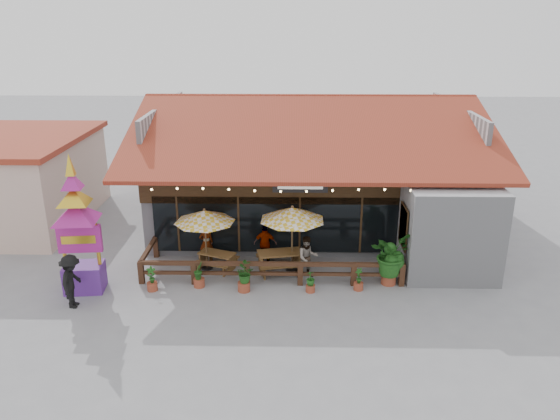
{
  "coord_description": "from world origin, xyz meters",
  "views": [
    {
      "loc": [
        -0.89,
        -18.94,
        9.61
      ],
      "look_at": [
        -1.3,
        1.5,
        2.27
      ],
      "focal_mm": 35.0,
      "sensor_mm": 36.0,
      "label": 1
    }
  ],
  "objects_px": {
    "picnic_table_left": "(217,258)",
    "pedestrian": "(72,281)",
    "umbrella_left": "(205,216)",
    "thai_sign_tower": "(76,215)",
    "picnic_table_right": "(280,258)",
    "tropical_plant": "(390,255)",
    "umbrella_right": "(292,214)"
  },
  "relations": [
    {
      "from": "umbrella_right",
      "to": "picnic_table_left",
      "type": "xyz_separation_m",
      "value": [
        -2.99,
        0.09,
        -1.92
      ]
    },
    {
      "from": "umbrella_right",
      "to": "pedestrian",
      "type": "relative_size",
      "value": 1.71
    },
    {
      "from": "umbrella_right",
      "to": "picnic_table_left",
      "type": "relative_size",
      "value": 1.86
    },
    {
      "from": "picnic_table_left",
      "to": "tropical_plant",
      "type": "bearing_deg",
      "value": -10.08
    },
    {
      "from": "picnic_table_left",
      "to": "tropical_plant",
      "type": "height_order",
      "value": "tropical_plant"
    },
    {
      "from": "umbrella_left",
      "to": "umbrella_right",
      "type": "xyz_separation_m",
      "value": [
        3.4,
        -0.08,
        0.15
      ]
    },
    {
      "from": "picnic_table_left",
      "to": "pedestrian",
      "type": "distance_m",
      "value": 5.57
    },
    {
      "from": "umbrella_left",
      "to": "picnic_table_right",
      "type": "distance_m",
      "value": 3.37
    },
    {
      "from": "umbrella_left",
      "to": "thai_sign_tower",
      "type": "distance_m",
      "value": 4.67
    },
    {
      "from": "umbrella_left",
      "to": "umbrella_right",
      "type": "bearing_deg",
      "value": -1.37
    },
    {
      "from": "picnic_table_left",
      "to": "umbrella_right",
      "type": "bearing_deg",
      "value": -1.78
    },
    {
      "from": "picnic_table_right",
      "to": "pedestrian",
      "type": "distance_m",
      "value": 7.69
    },
    {
      "from": "picnic_table_left",
      "to": "tropical_plant",
      "type": "relative_size",
      "value": 0.86
    },
    {
      "from": "picnic_table_right",
      "to": "pedestrian",
      "type": "bearing_deg",
      "value": -157.49
    },
    {
      "from": "umbrella_left",
      "to": "tropical_plant",
      "type": "distance_m",
      "value": 7.23
    },
    {
      "from": "picnic_table_left",
      "to": "tropical_plant",
      "type": "xyz_separation_m",
      "value": [
        6.64,
        -1.18,
        0.72
      ]
    },
    {
      "from": "umbrella_left",
      "to": "picnic_table_left",
      "type": "xyz_separation_m",
      "value": [
        0.42,
        0.01,
        -1.77
      ]
    },
    {
      "from": "picnic_table_right",
      "to": "picnic_table_left",
      "type": "bearing_deg",
      "value": 176.23
    },
    {
      "from": "picnic_table_right",
      "to": "umbrella_left",
      "type": "bearing_deg",
      "value": 176.99
    },
    {
      "from": "umbrella_left",
      "to": "thai_sign_tower",
      "type": "xyz_separation_m",
      "value": [
        -4.22,
        -1.88,
        0.71
      ]
    },
    {
      "from": "thai_sign_tower",
      "to": "tropical_plant",
      "type": "relative_size",
      "value": 2.68
    },
    {
      "from": "umbrella_right",
      "to": "picnic_table_right",
      "type": "height_order",
      "value": "umbrella_right"
    },
    {
      "from": "picnic_table_left",
      "to": "umbrella_left",
      "type": "bearing_deg",
      "value": -178.43
    },
    {
      "from": "picnic_table_left",
      "to": "picnic_table_right",
      "type": "distance_m",
      "value": 2.5
    },
    {
      "from": "picnic_table_right",
      "to": "thai_sign_tower",
      "type": "xyz_separation_m",
      "value": [
        -7.13,
        -1.73,
        2.39
      ]
    },
    {
      "from": "tropical_plant",
      "to": "pedestrian",
      "type": "bearing_deg",
      "value": -170.29
    },
    {
      "from": "picnic_table_right",
      "to": "tropical_plant",
      "type": "xyz_separation_m",
      "value": [
        4.15,
        -1.02,
        0.63
      ]
    },
    {
      "from": "umbrella_left",
      "to": "thai_sign_tower",
      "type": "height_order",
      "value": "thai_sign_tower"
    },
    {
      "from": "umbrella_right",
      "to": "pedestrian",
      "type": "distance_m",
      "value": 8.28
    },
    {
      "from": "picnic_table_left",
      "to": "picnic_table_right",
      "type": "height_order",
      "value": "picnic_table_right"
    },
    {
      "from": "umbrella_left",
      "to": "picnic_table_left",
      "type": "relative_size",
      "value": 1.65
    },
    {
      "from": "picnic_table_right",
      "to": "umbrella_right",
      "type": "bearing_deg",
      "value": 8.36
    }
  ]
}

